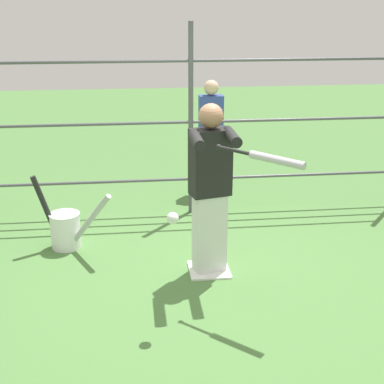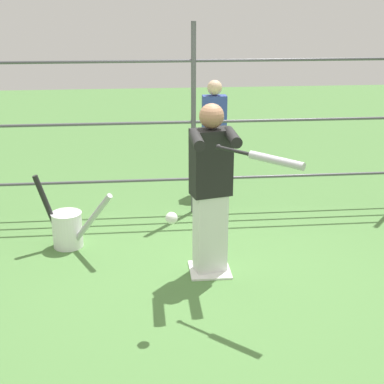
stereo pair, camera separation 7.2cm
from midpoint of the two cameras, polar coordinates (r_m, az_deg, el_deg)
The scene contains 8 objects.
ground_plane at distance 5.40m, azimuth 2.28°, elevation -8.38°, with size 24.00×24.00×0.00m, color #4C7A3D.
home_plate at distance 5.39m, azimuth 2.28°, elevation -8.29°, with size 0.40×0.40×0.02m.
fence_backstop at distance 6.50m, azimuth 0.48°, elevation 7.47°, with size 5.53×0.06×2.33m.
batter at distance 5.02m, azimuth 2.45°, elevation 0.70°, with size 0.42×0.63×1.68m.
baseball_bat_swinging at distance 4.23m, azimuth 8.64°, elevation 3.54°, with size 0.62×0.59×0.08m.
softball_in_flight at distance 4.16m, azimuth -1.70°, elevation -2.80°, with size 0.10×0.10×0.10m.
bat_bucket at distance 5.94m, azimuth -12.77°, elevation -3.72°, with size 0.86×0.61×0.83m.
bystander_behind_fence at distance 7.35m, azimuth 2.64°, elevation 6.08°, with size 0.32×0.20×1.56m.
Camera 2 is at (0.65, 4.72, 2.54)m, focal length 50.00 mm.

